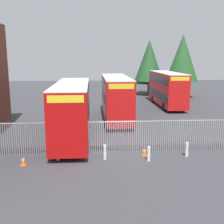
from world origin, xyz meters
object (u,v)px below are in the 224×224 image
bollard_near_right (149,154)px  bollard_far_right (187,149)px  double_decker_bus_near_gate (73,109)px  bollard_near_left (58,153)px  bollard_center_front (105,152)px  double_decker_bus_behind_fence_right (167,88)px  double_decker_bus_behind_fence_left (116,96)px  traffic_cone_by_gate (144,151)px  traffic_cone_mid_forecourt (23,161)px

bollard_near_right → bollard_far_right: 2.71m
double_decker_bus_near_gate → bollard_near_left: 5.11m
bollard_center_front → double_decker_bus_near_gate: bearing=115.9°
double_decker_bus_behind_fence_right → double_decker_bus_behind_fence_left: bearing=-134.3°
traffic_cone_by_gate → traffic_cone_mid_forecourt: bearing=-171.5°
double_decker_bus_behind_fence_left → double_decker_bus_behind_fence_right: bearing=45.7°
double_decker_bus_behind_fence_right → bollard_center_front: 21.16m
double_decker_bus_near_gate → traffic_cone_mid_forecourt: (-2.64, -5.39, -2.13)m
double_decker_bus_behind_fence_left → double_decker_bus_behind_fence_right: size_ratio=1.00×
bollard_near_right → traffic_cone_by_gate: 0.99m
bollard_near_right → bollard_near_left: bearing=174.5°
bollard_near_left → traffic_cone_by_gate: bollard_near_left is taller
traffic_cone_by_gate → bollard_far_right: bearing=-7.4°
bollard_near_right → traffic_cone_by_gate: bearing=95.2°
double_decker_bus_behind_fence_left → bollard_near_left: double_decker_bus_behind_fence_left is taller
bollard_near_left → bollard_center_front: same height
double_decker_bus_behind_fence_left → traffic_cone_by_gate: 11.25m
double_decker_bus_behind_fence_left → double_decker_bus_behind_fence_right: 10.55m
double_decker_bus_near_gate → traffic_cone_mid_forecourt: double_decker_bus_near_gate is taller
double_decker_bus_behind_fence_left → bollard_near_left: size_ratio=11.38×
bollard_near_left → bollard_center_front: bearing=-1.0°
traffic_cone_mid_forecourt → bollard_far_right: bearing=4.3°
double_decker_bus_behind_fence_left → bollard_far_right: bearing=-72.0°
bollard_center_front → traffic_cone_by_gate: (2.63, 0.48, -0.19)m
double_decker_bus_behind_fence_right → bollard_near_right: bearing=-108.0°
double_decker_bus_near_gate → double_decker_bus_behind_fence_right: 18.25m
double_decker_bus_near_gate → traffic_cone_by_gate: (4.93, -4.25, -2.13)m
double_decker_bus_near_gate → bollard_near_left: size_ratio=11.38×
double_decker_bus_near_gate → bollard_far_right: bearing=-31.0°
bollard_center_front → bollard_far_right: same height
double_decker_bus_near_gate → bollard_far_right: double_decker_bus_near_gate is taller
traffic_cone_by_gate → bollard_near_right: bearing=-84.8°
bollard_center_front → double_decker_bus_behind_fence_right: bearing=64.6°
double_decker_bus_behind_fence_right → traffic_cone_mid_forecourt: size_ratio=18.32×
bollard_near_left → bollard_far_right: same height
bollard_center_front → traffic_cone_by_gate: 2.68m
bollard_near_left → traffic_cone_mid_forecourt: bearing=-160.3°
double_decker_bus_behind_fence_left → double_decker_bus_behind_fence_right: same height
bollard_near_right → bollard_far_right: (2.64, 0.61, 0.00)m
bollard_far_right → double_decker_bus_near_gate: bearing=149.0°
double_decker_bus_behind_fence_right → bollard_center_front: double_decker_bus_behind_fence_right is taller
double_decker_bus_behind_fence_right → bollard_near_right: size_ratio=11.38×
double_decker_bus_near_gate → bollard_near_right: size_ratio=11.38×
bollard_far_right → bollard_near_left: bearing=-179.5°
bollard_center_front → bollard_near_right: 2.77m
bollard_near_left → traffic_cone_mid_forecourt: size_ratio=1.61×
double_decker_bus_behind_fence_left → bollard_center_front: (-1.68, -11.48, -1.95)m
bollard_near_left → bollard_far_right: size_ratio=1.00×
bollard_center_front → traffic_cone_mid_forecourt: (-4.93, -0.66, -0.19)m
bollard_near_left → bollard_near_right: 5.69m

